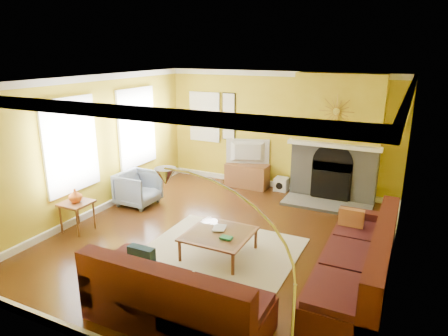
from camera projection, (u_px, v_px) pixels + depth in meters
The scene contains 27 objects.
floor at pixel (221, 238), 6.98m from camera, with size 5.50×6.00×0.02m, color #552E12.
ceiling at pixel (220, 79), 6.20m from camera, with size 5.50×6.00×0.02m, color white.
wall_back at pixel (278, 131), 9.18m from camera, with size 5.50×0.02×2.70m, color gold.
wall_front at pixel (87, 237), 3.99m from camera, with size 5.50×0.02×2.70m, color gold.
wall_left at pixel (93, 146), 7.74m from camera, with size 0.02×6.00×2.70m, color gold.
wall_right at pixel (402, 188), 5.43m from camera, with size 0.02×6.00×2.70m, color gold.
baseboard at pixel (221, 234), 6.96m from camera, with size 5.50×6.00×0.12m, color white, non-canonical shape.
crown_molding at pixel (220, 84), 6.22m from camera, with size 5.50×6.00×0.12m, color white, non-canonical shape.
window_left_near at pixel (136, 127), 8.81m from camera, with size 0.06×1.22×1.72m, color white.
window_left_far at pixel (70, 145), 7.17m from camera, with size 0.06×1.22×1.72m, color white.
window_back at pixel (205, 117), 9.88m from camera, with size 0.82×0.06×1.22m, color white.
wall_art at pixel (229, 117), 9.60m from camera, with size 0.34×0.04×1.14m, color white.
fireplace at pixel (336, 138), 8.44m from camera, with size 1.80×0.40×2.70m, color gray, non-canonical shape.
mantel at pixel (334, 145), 8.26m from camera, with size 1.92×0.22×0.08m, color white.
hearth at pixel (326, 205), 8.34m from camera, with size 1.80×0.70×0.06m, color gray.
sunburst at pixel (336, 111), 8.07m from camera, with size 0.70×0.04×0.70m, color olive, non-canonical shape.
rug at pixel (225, 247), 6.61m from camera, with size 2.40×1.80×0.02m, color beige.
sectional_sofa at pixel (262, 250), 5.60m from camera, with size 3.30×3.58×0.90m, color #4C1B18, non-canonical shape.
coffee_table at pixel (219, 244), 6.32m from camera, with size 1.00×1.00×0.40m, color white, non-canonical shape.
media_console at pixel (247, 175), 9.49m from camera, with size 1.00×0.45×0.55m, color brown.
tv at pixel (248, 152), 9.33m from camera, with size 1.02×0.13×0.59m, color black.
subwoofer at pixel (281, 184), 9.27m from camera, with size 0.30×0.30×0.30m, color white.
armchair at pixel (138, 189), 8.36m from camera, with size 0.76×0.78×0.71m, color gray.
side_table at pixel (78, 216), 7.17m from camera, with size 0.50×0.50×0.55m, color brown, non-canonical shape.
vase at pixel (75, 196), 7.05m from camera, with size 0.24×0.24×0.25m, color orange.
book at pixel (213, 227), 6.41m from camera, with size 0.20×0.27×0.03m, color white.
arc_lamp at pixel (232, 290), 3.63m from camera, with size 1.35×0.36×2.12m, color silver, non-canonical shape.
Camera 1 is at (2.82, -5.67, 3.16)m, focal length 32.00 mm.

